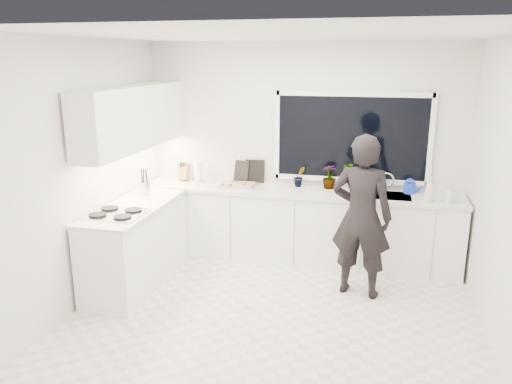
# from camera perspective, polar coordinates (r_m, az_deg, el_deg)

# --- Properties ---
(floor) EXTENTS (4.00, 3.50, 0.02)m
(floor) POSITION_cam_1_polar(r_m,az_deg,el_deg) (5.20, 2.07, -13.78)
(floor) COLOR beige
(floor) RESTS_ON ground
(wall_back) EXTENTS (4.00, 0.02, 2.70)m
(wall_back) POSITION_cam_1_polar(r_m,az_deg,el_deg) (6.39, 5.40, 4.67)
(wall_back) COLOR white
(wall_back) RESTS_ON ground
(wall_left) EXTENTS (0.02, 3.50, 2.70)m
(wall_left) POSITION_cam_1_polar(r_m,az_deg,el_deg) (5.45, -18.96, 2.08)
(wall_left) COLOR white
(wall_left) RESTS_ON ground
(wall_right) EXTENTS (0.02, 3.50, 2.70)m
(wall_right) POSITION_cam_1_polar(r_m,az_deg,el_deg) (4.74, 26.76, -0.61)
(wall_right) COLOR white
(wall_right) RESTS_ON ground
(ceiling) EXTENTS (4.00, 3.50, 0.02)m
(ceiling) POSITION_cam_1_polar(r_m,az_deg,el_deg) (4.56, 2.41, 17.71)
(ceiling) COLOR white
(ceiling) RESTS_ON wall_back
(window) EXTENTS (1.80, 0.02, 1.00)m
(window) POSITION_cam_1_polar(r_m,az_deg,el_deg) (6.27, 10.85, 6.12)
(window) COLOR black
(window) RESTS_ON wall_back
(base_cabinets_back) EXTENTS (3.92, 0.58, 0.88)m
(base_cabinets_back) POSITION_cam_1_polar(r_m,az_deg,el_deg) (6.33, 4.78, -3.95)
(base_cabinets_back) COLOR white
(base_cabinets_back) RESTS_ON floor
(base_cabinets_left) EXTENTS (0.58, 1.60, 0.88)m
(base_cabinets_left) POSITION_cam_1_polar(r_m,az_deg,el_deg) (5.83, -13.53, -6.02)
(base_cabinets_left) COLOR white
(base_cabinets_left) RESTS_ON floor
(countertop_back) EXTENTS (3.94, 0.62, 0.04)m
(countertop_back) POSITION_cam_1_polar(r_m,az_deg,el_deg) (6.18, 4.85, 0.05)
(countertop_back) COLOR silver
(countertop_back) RESTS_ON base_cabinets_back
(countertop_left) EXTENTS (0.62, 1.60, 0.04)m
(countertop_left) POSITION_cam_1_polar(r_m,az_deg,el_deg) (5.69, -13.81, -1.69)
(countertop_left) COLOR silver
(countertop_left) RESTS_ON base_cabinets_left
(upper_cabinets) EXTENTS (0.34, 2.10, 0.70)m
(upper_cabinets) POSITION_cam_1_polar(r_m,az_deg,el_deg) (5.86, -13.88, 8.29)
(upper_cabinets) COLOR white
(upper_cabinets) RESTS_ON wall_left
(sink) EXTENTS (0.58, 0.42, 0.14)m
(sink) POSITION_cam_1_polar(r_m,az_deg,el_deg) (6.14, 14.59, -0.80)
(sink) COLOR silver
(sink) RESTS_ON countertop_back
(faucet) EXTENTS (0.03, 0.03, 0.22)m
(faucet) POSITION_cam_1_polar(r_m,az_deg,el_deg) (6.29, 14.67, 1.08)
(faucet) COLOR silver
(faucet) RESTS_ON countertop_back
(stovetop) EXTENTS (0.56, 0.48, 0.03)m
(stovetop) POSITION_cam_1_polar(r_m,az_deg,el_deg) (5.39, -15.71, -2.36)
(stovetop) COLOR black
(stovetop) RESTS_ON countertop_left
(person) EXTENTS (0.71, 0.53, 1.76)m
(person) POSITION_cam_1_polar(r_m,az_deg,el_deg) (5.38, 11.95, -2.76)
(person) COLOR black
(person) RESTS_ON floor
(pizza_tray) EXTENTS (0.46, 0.35, 0.03)m
(pizza_tray) POSITION_cam_1_polar(r_m,az_deg,el_deg) (6.31, -2.09, 0.74)
(pizza_tray) COLOR silver
(pizza_tray) RESTS_ON countertop_back
(pizza) EXTENTS (0.42, 0.31, 0.01)m
(pizza) POSITION_cam_1_polar(r_m,az_deg,el_deg) (6.31, -2.09, 0.89)
(pizza) COLOR red
(pizza) RESTS_ON pizza_tray
(watering_can) EXTENTS (0.17, 0.17, 0.13)m
(watering_can) POSITION_cam_1_polar(r_m,az_deg,el_deg) (6.27, 17.14, 0.44)
(watering_can) COLOR blue
(watering_can) RESTS_ON countertop_back
(paper_towel_roll) EXTENTS (0.12, 0.12, 0.26)m
(paper_towel_roll) POSITION_cam_1_polar(r_m,az_deg,el_deg) (6.58, -6.59, 2.27)
(paper_towel_roll) COLOR white
(paper_towel_roll) RESTS_ON countertop_back
(knife_block) EXTENTS (0.14, 0.12, 0.22)m
(knife_block) POSITION_cam_1_polar(r_m,az_deg,el_deg) (6.70, -8.23, 2.27)
(knife_block) COLOR #A46B4C
(knife_block) RESTS_ON countertop_back
(utensil_crock) EXTENTS (0.17, 0.17, 0.16)m
(utensil_crock) POSITION_cam_1_polar(r_m,az_deg,el_deg) (6.08, -12.55, 0.44)
(utensil_crock) COLOR #B5B5BA
(utensil_crock) RESTS_ON countertop_left
(picture_frame_large) EXTENTS (0.21, 0.10, 0.28)m
(picture_frame_large) POSITION_cam_1_polar(r_m,az_deg,el_deg) (6.54, -1.66, 2.39)
(picture_frame_large) COLOR black
(picture_frame_large) RESTS_ON countertop_back
(picture_frame_small) EXTENTS (0.25, 0.05, 0.30)m
(picture_frame_small) POSITION_cam_1_polar(r_m,az_deg,el_deg) (6.50, -0.12, 2.39)
(picture_frame_small) COLOR black
(picture_frame_small) RESTS_ON countertop_back
(herb_plants) EXTENTS (1.11, 0.37, 0.31)m
(herb_plants) POSITION_cam_1_polar(r_m,az_deg,el_deg) (6.25, 10.07, 1.64)
(herb_plants) COLOR #26662D
(herb_plants) RESTS_ON countertop_back
(soap_bottles) EXTENTS (0.37, 0.15, 0.29)m
(soap_bottles) POSITION_cam_1_polar(r_m,az_deg,el_deg) (5.99, 19.98, 0.14)
(soap_bottles) COLOR #D8BF66
(soap_bottles) RESTS_ON countertop_back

